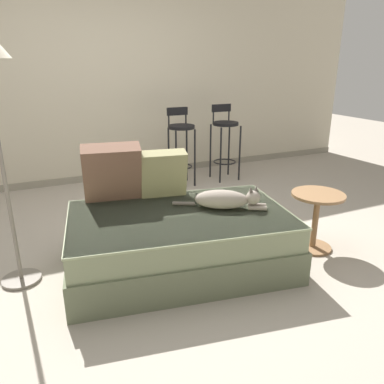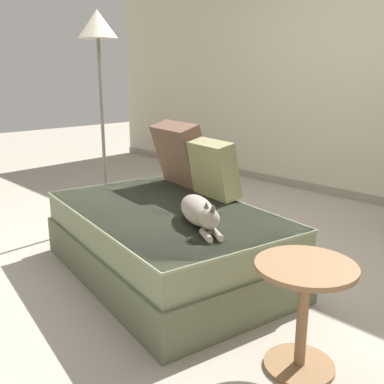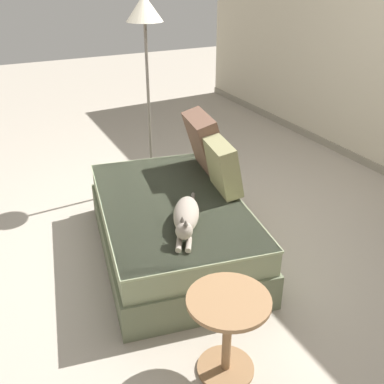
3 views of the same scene
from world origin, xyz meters
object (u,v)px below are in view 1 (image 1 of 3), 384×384
throw_pillow_middle (163,173)px  cat (226,199)px  throw_pillow_corner (112,172)px  couch (180,240)px  side_table (316,213)px  bar_stool_near_window (181,138)px  bar_stool_by_doorway (225,135)px

throw_pillow_middle → cat: size_ratio=0.62×
throw_pillow_corner → couch: bearing=-51.7°
couch → throw_pillow_corner: throw_pillow_corner is taller
throw_pillow_corner → side_table: 1.74m
throw_pillow_corner → side_table: throw_pillow_corner is taller
couch → bar_stool_near_window: (0.84, 1.96, 0.39)m
throw_pillow_corner → bar_stool_by_doorway: size_ratio=0.50×
cat → side_table: cat is taller
bar_stool_near_window → couch: bearing=-113.3°
couch → throw_pillow_corner: bearing=128.3°
couch → bar_stool_by_doorway: size_ratio=1.81×
throw_pillow_corner → bar_stool_near_window: size_ratio=0.50×
bar_stool_by_doorway → cat: bearing=-119.1°
throw_pillow_middle → bar_stool_near_window: (0.82, 1.54, -0.03)m
throw_pillow_middle → cat: bearing=-54.1°
side_table → bar_stool_near_window: bearing=98.7°
bar_stool_near_window → side_table: bearing=-81.3°
cat → bar_stool_near_window: bearing=76.7°
throw_pillow_middle → cat: 0.59m
throw_pillow_corner → bar_stool_by_doorway: 2.38m
couch → cat: 0.48m
throw_pillow_middle → bar_stool_near_window: bearing=62.1°
throw_pillow_corner → cat: throw_pillow_corner is taller
throw_pillow_middle → couch: bearing=-93.8°
bar_stool_near_window → side_table: 2.20m
throw_pillow_middle → bar_stool_by_doorway: bearing=46.6°
bar_stool_near_window → bar_stool_by_doorway: bearing=-0.0°
cat → bar_stool_by_doorway: (1.12, 2.01, 0.08)m
throw_pillow_corner → bar_stool_by_doorway: bar_stool_by_doorway is taller
throw_pillow_corner → throw_pillow_middle: bearing=-9.6°
couch → cat: cat is taller
couch → side_table: (1.17, -0.20, 0.10)m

